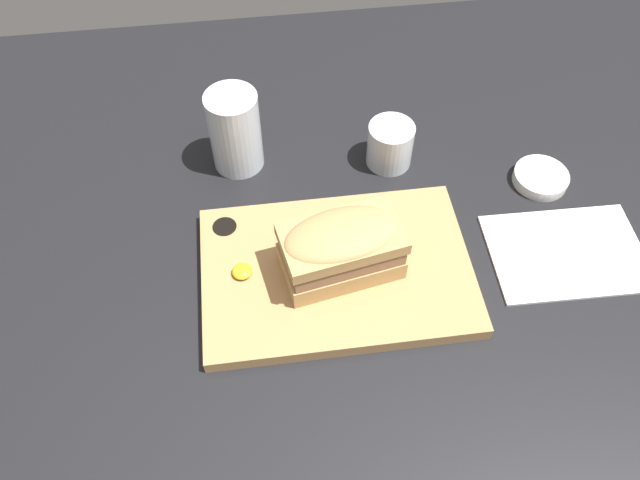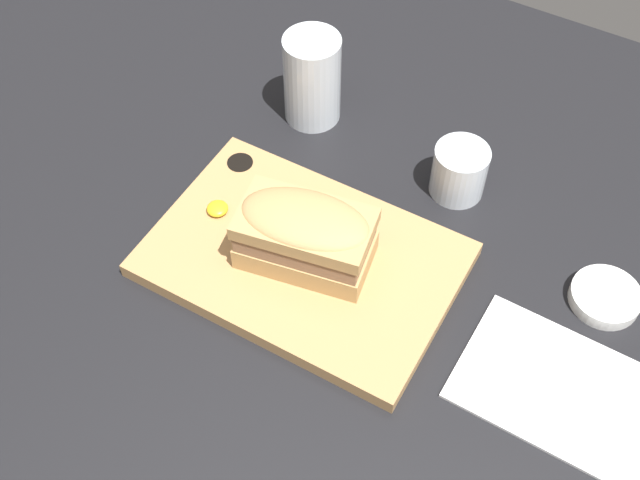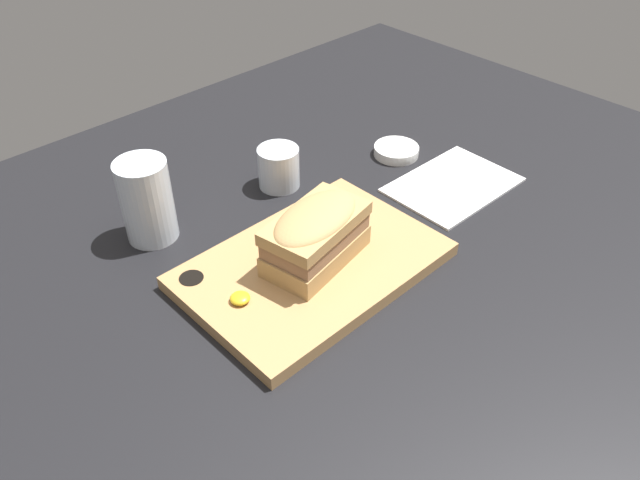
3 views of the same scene
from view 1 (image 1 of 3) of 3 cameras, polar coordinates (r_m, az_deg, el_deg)
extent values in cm
cube|color=black|center=(79.79, -1.76, -6.02)|extent=(167.24, 123.07, 2.00)
cube|color=tan|center=(80.22, 1.52, -2.84)|extent=(34.32, 23.10, 1.97)
cylinder|color=black|center=(84.47, -8.69, 1.03)|extent=(3.23, 3.23, 0.99)
cube|color=tan|center=(78.13, 1.91, -1.89)|extent=(15.80, 10.63, 2.98)
cube|color=#936B4C|center=(75.99, 1.96, -0.77)|extent=(15.17, 10.20, 2.26)
cube|color=tan|center=(74.36, 2.01, 0.14)|extent=(15.80, 10.63, 1.79)
ellipsoid|color=tan|center=(73.77, 2.02, 0.48)|extent=(15.48, 10.42, 2.68)
ellipsoid|color=gold|center=(78.97, -7.13, -2.86)|extent=(2.55, 2.55, 1.02)
cylinder|color=silver|center=(90.12, -7.78, 9.83)|extent=(7.38, 7.38, 12.35)
cylinder|color=silver|center=(92.33, -7.56, 8.40)|extent=(6.50, 6.50, 5.56)
cylinder|color=silver|center=(91.96, 6.42, 8.65)|extent=(6.67, 6.67, 6.69)
cylinder|color=#33050F|center=(92.76, 6.36, 8.16)|extent=(6.00, 6.00, 4.03)
cube|color=white|center=(89.05, 21.62, -1.08)|extent=(20.74, 14.77, 0.40)
cylinder|color=white|center=(95.78, 19.52, 5.38)|extent=(7.81, 7.81, 1.66)
camera|label=2|loc=(0.37, 96.89, 11.03)|focal=45.00mm
camera|label=3|loc=(0.37, -82.86, -19.91)|focal=35.00mm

